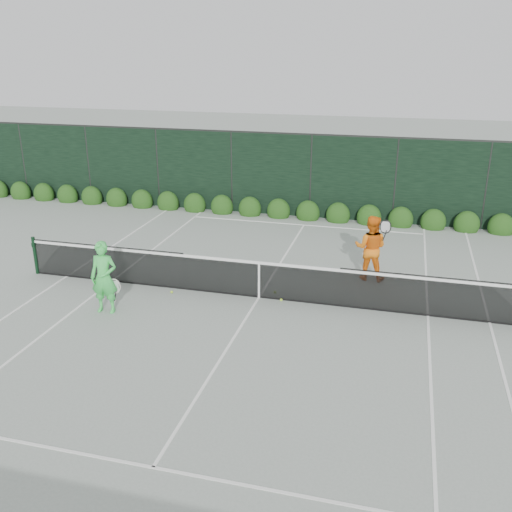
# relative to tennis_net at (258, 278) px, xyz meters

# --- Properties ---
(ground) EXTENTS (80.00, 80.00, 0.00)m
(ground) POSITION_rel_tennis_net_xyz_m (0.02, 0.00, -0.53)
(ground) COLOR gray
(ground) RESTS_ON ground
(tennis_net) EXTENTS (12.90, 0.10, 1.07)m
(tennis_net) POSITION_rel_tennis_net_xyz_m (0.00, 0.00, 0.00)
(tennis_net) COLOR #10311A
(tennis_net) RESTS_ON ground
(player_woman) EXTENTS (0.69, 0.49, 1.76)m
(player_woman) POSITION_rel_tennis_net_xyz_m (-3.30, -1.69, 0.34)
(player_woman) COLOR #40DA57
(player_woman) RESTS_ON ground
(player_man) EXTENTS (0.96, 0.75, 1.79)m
(player_man) POSITION_rel_tennis_net_xyz_m (2.61, 1.98, 0.36)
(player_man) COLOR orange
(player_man) RESTS_ON ground
(court_lines) EXTENTS (11.03, 23.83, 0.01)m
(court_lines) POSITION_rel_tennis_net_xyz_m (0.02, 0.00, -0.53)
(court_lines) COLOR white
(court_lines) RESTS_ON ground
(windscreen_fence) EXTENTS (32.00, 21.07, 3.06)m
(windscreen_fence) POSITION_rel_tennis_net_xyz_m (0.02, -2.71, 0.98)
(windscreen_fence) COLOR black
(windscreen_fence) RESTS_ON ground
(hedge_row) EXTENTS (31.66, 0.65, 0.94)m
(hedge_row) POSITION_rel_tennis_net_xyz_m (0.02, 7.15, -0.30)
(hedge_row) COLOR #143C10
(hedge_row) RESTS_ON ground
(tennis_balls) EXTENTS (2.90, 0.74, 0.07)m
(tennis_balls) POSITION_rel_tennis_net_xyz_m (-0.42, -0.01, -0.50)
(tennis_balls) COLOR #BCF235
(tennis_balls) RESTS_ON ground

